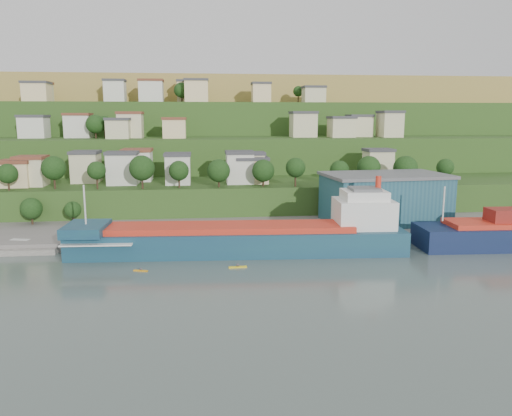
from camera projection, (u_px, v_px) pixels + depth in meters
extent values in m
plane|color=#43514E|center=(221.00, 268.00, 98.13)|extent=(500.00, 500.00, 0.00)
cube|color=slate|center=(294.00, 233.00, 127.68)|extent=(220.00, 26.00, 4.00)
cube|color=#284719|center=(213.00, 214.00, 152.88)|extent=(260.00, 32.00, 20.00)
cube|color=#284719|center=(211.00, 198.00, 182.22)|extent=(280.00, 32.00, 44.00)
cube|color=#284719|center=(209.00, 187.00, 211.55)|extent=(300.00, 32.00, 70.00)
cube|color=olive|center=(207.00, 169.00, 283.91)|extent=(360.00, 120.00, 96.00)
cube|color=beige|center=(17.00, 175.00, 139.68)|extent=(8.19, 7.96, 6.64)
cube|color=brown|center=(16.00, 161.00, 139.01)|extent=(8.79, 8.56, 0.90)
cube|color=beige|center=(32.00, 172.00, 141.05)|extent=(7.68, 7.43, 7.66)
cube|color=brown|center=(30.00, 157.00, 140.28)|extent=(8.28, 8.03, 0.90)
cube|color=beige|center=(86.00, 168.00, 149.05)|extent=(7.57, 8.62, 8.52)
cube|color=#3F3F44|center=(85.00, 152.00, 148.21)|extent=(8.17, 9.22, 0.90)
cube|color=silver|center=(123.00, 170.00, 143.99)|extent=(8.52, 7.01, 8.67)
cube|color=#3F3F44|center=(122.00, 153.00, 143.14)|extent=(9.12, 7.61, 0.90)
cube|color=silver|center=(138.00, 166.00, 152.84)|extent=(8.39, 8.97, 8.90)
cube|color=brown|center=(137.00, 150.00, 151.96)|extent=(8.99, 9.57, 0.90)
cube|color=silver|center=(178.00, 170.00, 145.05)|extent=(7.06, 8.04, 8.19)
cube|color=#3F3F44|center=(178.00, 154.00, 144.23)|extent=(7.66, 8.64, 0.90)
cube|color=silver|center=(240.00, 169.00, 146.50)|extent=(7.75, 7.47, 8.67)
cube|color=#3F3F44|center=(240.00, 152.00, 145.64)|extent=(8.35, 8.07, 0.90)
cube|color=beige|center=(249.00, 168.00, 149.36)|extent=(8.58, 7.00, 8.19)
cube|color=#3F3F44|center=(249.00, 153.00, 148.55)|extent=(9.18, 7.60, 0.90)
cube|color=beige|center=(252.00, 171.00, 147.54)|extent=(9.21, 8.40, 6.84)
cube|color=#3F3F44|center=(252.00, 158.00, 146.84)|extent=(9.81, 9.00, 0.90)
cube|color=beige|center=(378.00, 165.00, 158.87)|extent=(8.11, 7.39, 8.56)
cube|color=#3F3F44|center=(379.00, 150.00, 158.02)|extent=(8.71, 7.99, 0.90)
cube|color=silver|center=(34.00, 128.00, 175.38)|extent=(8.89, 8.18, 7.16)
cube|color=#3F3F44|center=(33.00, 116.00, 174.66)|extent=(9.49, 8.78, 0.90)
cube|color=silver|center=(78.00, 127.00, 177.32)|extent=(8.64, 7.76, 7.81)
cube|color=brown|center=(78.00, 114.00, 176.54)|extent=(9.24, 8.36, 0.90)
cube|color=beige|center=(119.00, 129.00, 170.92)|extent=(7.65, 8.68, 6.18)
cube|color=#3F3F44|center=(118.00, 119.00, 170.29)|extent=(8.25, 9.28, 0.90)
cube|color=beige|center=(130.00, 126.00, 176.40)|extent=(8.41, 7.73, 8.32)
cube|color=brown|center=(130.00, 113.00, 175.57)|extent=(9.01, 8.33, 0.90)
cube|color=beige|center=(174.00, 129.00, 174.43)|extent=(7.77, 7.94, 6.35)
cube|color=brown|center=(174.00, 118.00, 173.78)|extent=(8.37, 8.54, 0.90)
cube|color=beige|center=(303.00, 125.00, 183.19)|extent=(8.85, 8.80, 8.49)
cube|color=#3F3F44|center=(303.00, 112.00, 182.35)|extent=(9.45, 9.40, 0.90)
cube|color=beige|center=(341.00, 128.00, 181.01)|extent=(8.51, 8.74, 6.73)
cube|color=#3F3F44|center=(342.00, 117.00, 180.32)|extent=(9.11, 9.34, 0.90)
cube|color=beige|center=(359.00, 127.00, 186.63)|extent=(8.23, 8.10, 7.33)
cube|color=#3F3F44|center=(360.00, 116.00, 185.89)|extent=(8.83, 8.70, 0.90)
cube|color=beige|center=(390.00, 125.00, 182.18)|extent=(7.36, 8.90, 8.70)
cube|color=#3F3F44|center=(390.00, 112.00, 181.32)|extent=(7.96, 9.50, 0.90)
cube|color=beige|center=(37.00, 93.00, 195.72)|extent=(9.48, 8.34, 7.15)
cube|color=#3F3F44|center=(36.00, 83.00, 195.00)|extent=(10.08, 8.94, 0.90)
cube|color=beige|center=(41.00, 93.00, 199.81)|extent=(7.51, 8.47, 7.33)
cube|color=brown|center=(41.00, 83.00, 199.08)|extent=(8.11, 9.07, 0.90)
cube|color=silver|center=(115.00, 92.00, 204.76)|extent=(8.22, 7.44, 8.66)
cube|color=#3F3F44|center=(114.00, 80.00, 203.90)|extent=(8.82, 8.04, 0.90)
cube|color=silver|center=(151.00, 92.00, 202.54)|extent=(9.49, 7.56, 8.50)
cube|color=brown|center=(151.00, 80.00, 201.70)|extent=(10.09, 8.16, 0.90)
cube|color=beige|center=(186.00, 93.00, 208.96)|extent=(7.50, 8.41, 8.69)
cube|color=#3F3F44|center=(186.00, 81.00, 208.10)|extent=(8.10, 9.01, 0.90)
cube|color=beige|center=(196.00, 92.00, 199.46)|extent=(9.20, 7.77, 8.43)
cube|color=#3F3F44|center=(196.00, 80.00, 198.62)|extent=(9.80, 8.37, 0.90)
cube|color=beige|center=(261.00, 94.00, 207.14)|extent=(7.45, 7.10, 7.62)
cube|color=#3F3F44|center=(261.00, 83.00, 206.38)|extent=(8.05, 7.70, 0.90)
cube|color=beige|center=(314.00, 96.00, 206.67)|extent=(8.70, 7.60, 6.10)
cube|color=#3F3F44|center=(314.00, 87.00, 206.05)|extent=(9.30, 8.20, 0.90)
cylinder|color=#382619|center=(9.00, 185.00, 132.43)|extent=(0.50, 0.50, 3.09)
sphere|color=black|center=(8.00, 174.00, 131.89)|extent=(5.24, 5.24, 5.24)
cylinder|color=#382619|center=(55.00, 182.00, 135.13)|extent=(0.50, 0.50, 3.94)
sphere|color=black|center=(54.00, 168.00, 134.46)|extent=(6.49, 6.49, 6.49)
cylinder|color=#382619|center=(97.00, 182.00, 134.99)|extent=(0.50, 0.50, 3.71)
sphere|color=black|center=(97.00, 170.00, 134.41)|extent=(4.95, 4.95, 4.95)
cylinder|color=#382619|center=(142.00, 182.00, 135.53)|extent=(0.50, 0.50, 3.78)
sphere|color=black|center=(142.00, 168.00, 134.86)|extent=(6.87, 6.87, 6.87)
cylinder|color=#382619|center=(179.00, 182.00, 137.30)|extent=(0.50, 0.50, 3.27)
sphere|color=black|center=(179.00, 171.00, 136.74)|extent=(5.47, 5.47, 5.47)
cylinder|color=#382619|center=(219.00, 182.00, 138.72)|extent=(0.50, 0.50, 2.85)
sphere|color=black|center=(219.00, 171.00, 138.15)|extent=(6.39, 6.39, 6.39)
cylinder|color=#382619|center=(263.00, 182.00, 140.33)|extent=(0.50, 0.50, 2.71)
sphere|color=black|center=(263.00, 171.00, 139.78)|extent=(6.30, 6.30, 6.30)
cylinder|color=#382619|center=(295.00, 180.00, 139.84)|extent=(0.50, 0.50, 3.83)
sphere|color=black|center=(296.00, 168.00, 139.23)|extent=(5.53, 5.53, 5.53)
cylinder|color=#382619|center=(339.00, 180.00, 142.94)|extent=(0.50, 0.50, 2.79)
sphere|color=black|center=(339.00, 170.00, 142.42)|extent=(5.55, 5.55, 5.55)
cylinder|color=#382619|center=(368.00, 180.00, 142.70)|extent=(0.50, 0.50, 3.27)
sphere|color=black|center=(369.00, 168.00, 142.08)|extent=(6.65, 6.65, 6.65)
cylinder|color=#382619|center=(405.00, 179.00, 144.97)|extent=(0.50, 0.50, 2.78)
sphere|color=black|center=(405.00, 168.00, 144.37)|extent=(7.06, 7.06, 7.06)
cylinder|color=#382619|center=(445.00, 178.00, 145.66)|extent=(0.50, 0.50, 3.49)
sphere|color=black|center=(445.00, 167.00, 145.10)|extent=(5.00, 5.00, 5.00)
cylinder|color=#382619|center=(182.00, 99.00, 202.39)|extent=(0.50, 0.50, 3.37)
sphere|color=black|center=(182.00, 90.00, 201.79)|extent=(6.14, 6.14, 6.14)
cylinder|color=#382619|center=(105.00, 132.00, 180.87)|extent=(0.50, 0.50, 3.63)
sphere|color=black|center=(104.00, 123.00, 180.29)|extent=(5.33, 5.33, 5.33)
cylinder|color=#382619|center=(298.00, 99.00, 212.70)|extent=(0.50, 0.50, 3.89)
sphere|color=black|center=(298.00, 91.00, 212.13)|extent=(4.46, 4.46, 4.46)
cylinder|color=#382619|center=(96.00, 134.00, 171.80)|extent=(0.50, 0.50, 3.15)
sphere|color=black|center=(95.00, 124.00, 171.20)|extent=(6.38, 6.38, 6.38)
cylinder|color=#382619|center=(339.00, 133.00, 180.49)|extent=(0.50, 0.50, 3.26)
sphere|color=black|center=(339.00, 124.00, 179.92)|extent=(5.79, 5.79, 5.79)
cube|color=navy|center=(239.00, 246.00, 108.57)|extent=(72.63, 15.29, 7.21)
cube|color=red|center=(229.00, 227.00, 107.59)|extent=(54.00, 12.21, 1.24)
cube|color=navy|center=(86.00, 229.00, 104.26)|extent=(8.85, 11.77, 2.06)
cube|color=silver|center=(363.00, 213.00, 110.40)|extent=(12.91, 10.97, 6.18)
cube|color=silver|center=(364.00, 195.00, 109.66)|extent=(9.71, 8.74, 2.06)
cube|color=#595B5E|center=(364.00, 189.00, 109.42)|extent=(6.51, 6.51, 0.62)
cylinder|color=red|center=(378.00, 183.00, 109.54)|extent=(1.30, 1.30, 3.09)
cylinder|color=silver|center=(85.00, 205.00, 103.34)|extent=(0.39, 0.39, 8.24)
cube|color=silver|center=(102.00, 239.00, 105.01)|extent=(15.04, 12.42, 0.26)
cylinder|color=silver|center=(444.00, 204.00, 109.53)|extent=(0.37, 0.37, 7.72)
cube|color=#1E495A|center=(384.00, 199.00, 130.52)|extent=(31.51, 20.65, 12.00)
cube|color=#595B5E|center=(385.00, 175.00, 129.38)|extent=(32.59, 21.73, 0.80)
cube|color=silver|center=(20.00, 241.00, 112.48)|extent=(4.51, 2.57, 0.85)
cube|color=orange|center=(141.00, 271.00, 95.95)|extent=(2.84, 1.27, 0.21)
sphere|color=#3F3F44|center=(141.00, 269.00, 95.89)|extent=(0.49, 0.49, 0.49)
cube|color=yellow|center=(238.00, 267.00, 98.18)|extent=(3.62, 0.88, 0.27)
sphere|color=#3F3F44|center=(238.00, 265.00, 98.10)|extent=(0.63, 0.63, 0.63)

